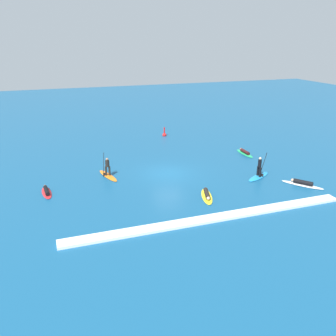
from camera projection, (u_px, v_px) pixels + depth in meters
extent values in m
plane|color=navy|center=(168.00, 173.00, 31.06)|extent=(120.00, 120.00, 0.00)
ellipsoid|color=yellow|center=(207.00, 196.00, 26.47)|extent=(1.58, 2.96, 0.08)
cylinder|color=black|center=(207.00, 193.00, 26.45)|extent=(0.78, 1.55, 0.33)
sphere|color=beige|center=(208.00, 198.00, 25.61)|extent=(0.31, 0.31, 0.25)
ellipsoid|color=orange|center=(108.00, 176.00, 30.41)|extent=(1.42, 3.20, 0.09)
cylinder|color=black|center=(110.00, 171.00, 30.26)|extent=(0.21, 0.21, 0.78)
cylinder|color=black|center=(106.00, 171.00, 30.25)|extent=(0.21, 0.21, 0.78)
cylinder|color=black|center=(107.00, 163.00, 30.03)|extent=(0.42, 0.42, 0.56)
sphere|color=#A37556|center=(107.00, 159.00, 29.89)|extent=(0.25, 0.25, 0.21)
cylinder|color=black|center=(104.00, 164.00, 30.02)|extent=(0.21, 0.10, 2.03)
cube|color=black|center=(104.00, 175.00, 30.34)|extent=(0.21, 0.11, 0.32)
ellipsoid|color=red|center=(47.00, 193.00, 27.11)|extent=(0.90, 2.59, 0.08)
cylinder|color=black|center=(46.00, 191.00, 27.00)|extent=(0.44, 1.55, 0.30)
sphere|color=#A37556|center=(45.00, 186.00, 27.75)|extent=(0.23, 0.23, 0.21)
ellipsoid|color=#1E8CD1|center=(259.00, 177.00, 30.23)|extent=(2.97, 2.09, 0.09)
cylinder|color=black|center=(260.00, 172.00, 29.91)|extent=(0.27, 0.27, 0.82)
cylinder|color=black|center=(258.00, 171.00, 30.23)|extent=(0.27, 0.27, 0.82)
cylinder|color=black|center=(260.00, 163.00, 29.82)|extent=(0.39, 0.39, 0.65)
sphere|color=beige|center=(260.00, 158.00, 29.67)|extent=(0.30, 0.30, 0.22)
cylinder|color=black|center=(263.00, 164.00, 29.79)|extent=(0.28, 0.46, 2.12)
cube|color=black|center=(262.00, 176.00, 30.14)|extent=(0.15, 0.20, 0.32)
ellipsoid|color=#23B266|center=(245.00, 154.00, 36.22)|extent=(0.67, 2.92, 0.10)
cylinder|color=#381414|center=(245.00, 152.00, 36.10)|extent=(0.33, 1.40, 0.32)
sphere|color=#A37556|center=(241.00, 149.00, 36.83)|extent=(0.25, 0.25, 0.25)
ellipsoid|color=white|center=(302.00, 185.00, 28.52)|extent=(2.51, 3.02, 0.09)
cylinder|color=black|center=(303.00, 182.00, 28.42)|extent=(1.18, 1.39, 0.36)
sphere|color=tan|center=(292.00, 180.00, 28.86)|extent=(0.32, 0.32, 0.23)
sphere|color=red|center=(164.00, 135.00, 42.83)|extent=(0.48, 0.48, 0.48)
cylinder|color=red|center=(164.00, 132.00, 42.69)|extent=(0.15, 0.15, 1.06)
cube|color=white|center=(213.00, 218.00, 23.15)|extent=(19.49, 0.90, 0.18)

